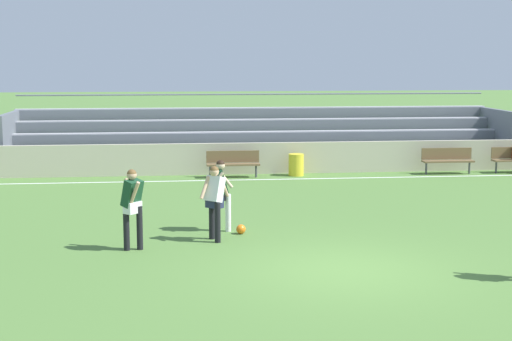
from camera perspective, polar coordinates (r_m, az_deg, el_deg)
The scene contains 11 objects.
ground_plane at distance 14.68m, azimuth 6.56°, elevation -7.44°, with size 160.00×160.00×0.00m, color #517A38.
field_line_sideline at distance 25.32m, azimuth 1.05°, elevation -0.67°, with size 44.00×0.12×0.01m, color white.
sideline_wall at distance 26.53m, azimuth 0.70°, elevation 0.93°, with size 48.00×0.16×1.09m, color beige.
bleacher_stand at distance 28.86m, azimuth 0.39°, elevation 2.66°, with size 18.77×3.56×2.61m.
bench_near_bin at distance 27.35m, azimuth 14.18°, elevation 0.90°, with size 1.80×0.40×0.90m.
bench_far_left at distance 25.72m, azimuth -1.74°, elevation 0.69°, with size 1.80×0.40×0.90m.
trash_bin at distance 26.15m, azimuth 3.03°, elevation 0.43°, with size 0.52×0.52×0.75m, color yellow.
player_dark_pressing_high at distance 17.65m, azimuth -2.67°, elevation -1.40°, with size 0.61×0.44×1.67m.
player_white_on_ball at distance 16.70m, azimuth -3.14°, elevation -1.96°, with size 0.69×0.52×1.67m.
player_dark_trailing_run at distance 16.07m, azimuth -9.27°, elevation -2.34°, with size 0.51×0.63×1.72m.
soccer_ball at distance 17.50m, azimuth -1.14°, elevation -4.43°, with size 0.22×0.22×0.22m, color orange.
Camera 1 is at (-3.17, -13.77, 4.00)m, focal length 53.25 mm.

